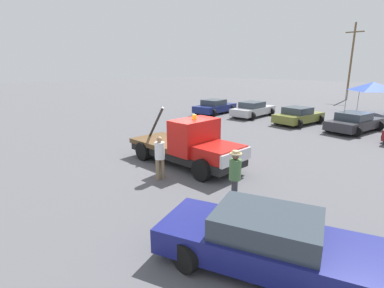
{
  "coord_description": "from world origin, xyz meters",
  "views": [
    {
      "loc": [
        9.84,
        -8.78,
        4.43
      ],
      "look_at": [
        0.5,
        0.0,
        1.05
      ],
      "focal_mm": 28.0,
      "sensor_mm": 36.0,
      "label": 1
    }
  ],
  "objects_px": {
    "person_near_truck": "(235,173)",
    "utility_pole": "(351,60)",
    "parked_car_silver": "(253,109)",
    "parked_car_charcoal": "(354,122)",
    "canopy_tent_blue": "(373,86)",
    "parked_car_olive": "(298,116)",
    "foreground_car": "(276,244)",
    "person_at_hood": "(160,155)",
    "parked_car_navy": "(215,107)",
    "tow_truck": "(190,146)"
  },
  "relations": [
    {
      "from": "parked_car_olive",
      "to": "canopy_tent_blue",
      "type": "relative_size",
      "value": 1.29
    },
    {
      "from": "person_near_truck",
      "to": "parked_car_charcoal",
      "type": "relative_size",
      "value": 0.38
    },
    {
      "from": "tow_truck",
      "to": "parked_car_navy",
      "type": "height_order",
      "value": "tow_truck"
    },
    {
      "from": "tow_truck",
      "to": "parked_car_navy",
      "type": "xyz_separation_m",
      "value": [
        -9.51,
        12.0,
        -0.28
      ]
    },
    {
      "from": "parked_car_silver",
      "to": "parked_car_charcoal",
      "type": "relative_size",
      "value": 1.01
    },
    {
      "from": "person_at_hood",
      "to": "parked_car_charcoal",
      "type": "relative_size",
      "value": 0.36
    },
    {
      "from": "foreground_car",
      "to": "parked_car_charcoal",
      "type": "height_order",
      "value": "same"
    },
    {
      "from": "person_near_truck",
      "to": "parked_car_navy",
      "type": "height_order",
      "value": "person_near_truck"
    },
    {
      "from": "foreground_car",
      "to": "parked_car_olive",
      "type": "distance_m",
      "value": 18.24
    },
    {
      "from": "parked_car_navy",
      "to": "parked_car_silver",
      "type": "height_order",
      "value": "same"
    },
    {
      "from": "parked_car_navy",
      "to": "parked_car_olive",
      "type": "xyz_separation_m",
      "value": [
        7.97,
        0.83,
        -0.0
      ]
    },
    {
      "from": "parked_car_silver",
      "to": "parked_car_charcoal",
      "type": "distance_m",
      "value": 8.41
    },
    {
      "from": "person_at_hood",
      "to": "canopy_tent_blue",
      "type": "bearing_deg",
      "value": 102.8
    },
    {
      "from": "foreground_car",
      "to": "person_at_hood",
      "type": "relative_size",
      "value": 3.23
    },
    {
      "from": "person_near_truck",
      "to": "utility_pole",
      "type": "xyz_separation_m",
      "value": [
        -9.29,
        34.79,
        4.0
      ]
    },
    {
      "from": "parked_car_navy",
      "to": "parked_car_olive",
      "type": "height_order",
      "value": "same"
    },
    {
      "from": "canopy_tent_blue",
      "to": "parked_car_silver",
      "type": "bearing_deg",
      "value": -124.67
    },
    {
      "from": "tow_truck",
      "to": "person_at_hood",
      "type": "relative_size",
      "value": 3.34
    },
    {
      "from": "tow_truck",
      "to": "canopy_tent_blue",
      "type": "xyz_separation_m",
      "value": [
        0.53,
        22.65,
        1.61
      ]
    },
    {
      "from": "tow_truck",
      "to": "foreground_car",
      "type": "height_order",
      "value": "tow_truck"
    },
    {
      "from": "tow_truck",
      "to": "parked_car_silver",
      "type": "distance_m",
      "value": 14.5
    },
    {
      "from": "tow_truck",
      "to": "parked_car_olive",
      "type": "bearing_deg",
      "value": 94.45
    },
    {
      "from": "foreground_car",
      "to": "person_at_hood",
      "type": "xyz_separation_m",
      "value": [
        -6.13,
        1.51,
        0.36
      ]
    },
    {
      "from": "foreground_car",
      "to": "parked_car_charcoal",
      "type": "distance_m",
      "value": 17.18
    },
    {
      "from": "parked_car_silver",
      "to": "utility_pole",
      "type": "xyz_separation_m",
      "value": [
        0.55,
        20.03,
        4.42
      ]
    },
    {
      "from": "person_at_hood",
      "to": "parked_car_charcoal",
      "type": "xyz_separation_m",
      "value": [
        1.99,
        15.17,
        -0.37
      ]
    },
    {
      "from": "tow_truck",
      "to": "person_near_truck",
      "type": "xyz_separation_m",
      "value": [
        3.82,
        -1.57,
        0.14
      ]
    },
    {
      "from": "tow_truck",
      "to": "parked_car_silver",
      "type": "height_order",
      "value": "tow_truck"
    },
    {
      "from": "parked_car_silver",
      "to": "canopy_tent_blue",
      "type": "xyz_separation_m",
      "value": [
        6.54,
        9.46,
        1.89
      ]
    },
    {
      "from": "person_near_truck",
      "to": "parked_car_olive",
      "type": "bearing_deg",
      "value": 60.97
    },
    {
      "from": "foreground_car",
      "to": "parked_car_navy",
      "type": "relative_size",
      "value": 1.2
    },
    {
      "from": "tow_truck",
      "to": "foreground_car",
      "type": "distance_m",
      "value": 7.43
    },
    {
      "from": "foreground_car",
      "to": "parked_car_olive",
      "type": "relative_size",
      "value": 1.3
    },
    {
      "from": "foreground_car",
      "to": "canopy_tent_blue",
      "type": "bearing_deg",
      "value": 81.18
    },
    {
      "from": "tow_truck",
      "to": "parked_car_charcoal",
      "type": "xyz_separation_m",
      "value": [
        2.4,
        13.16,
        -0.28
      ]
    },
    {
      "from": "parked_car_navy",
      "to": "utility_pole",
      "type": "relative_size",
      "value": 0.49
    },
    {
      "from": "parked_car_silver",
      "to": "parked_car_olive",
      "type": "relative_size",
      "value": 1.12
    },
    {
      "from": "parked_car_olive",
      "to": "parked_car_charcoal",
      "type": "height_order",
      "value": "same"
    },
    {
      "from": "tow_truck",
      "to": "foreground_car",
      "type": "xyz_separation_m",
      "value": [
        6.54,
        -3.51,
        -0.28
      ]
    },
    {
      "from": "person_near_truck",
      "to": "parked_car_navy",
      "type": "xyz_separation_m",
      "value": [
        -13.33,
        13.57,
        -0.42
      ]
    },
    {
      "from": "parked_car_navy",
      "to": "canopy_tent_blue",
      "type": "distance_m",
      "value": 14.76
    },
    {
      "from": "tow_truck",
      "to": "utility_pole",
      "type": "xyz_separation_m",
      "value": [
        -5.47,
        33.22,
        4.14
      ]
    },
    {
      "from": "tow_truck",
      "to": "parked_car_charcoal",
      "type": "distance_m",
      "value": 13.38
    },
    {
      "from": "parked_car_charcoal",
      "to": "canopy_tent_blue",
      "type": "height_order",
      "value": "canopy_tent_blue"
    },
    {
      "from": "parked_car_olive",
      "to": "utility_pole",
      "type": "relative_size",
      "value": 0.45
    },
    {
      "from": "parked_car_navy",
      "to": "tow_truck",
      "type": "bearing_deg",
      "value": -148.64
    },
    {
      "from": "parked_car_navy",
      "to": "parked_car_silver",
      "type": "bearing_deg",
      "value": -78.21
    },
    {
      "from": "person_near_truck",
      "to": "canopy_tent_blue",
      "type": "height_order",
      "value": "canopy_tent_blue"
    },
    {
      "from": "parked_car_navy",
      "to": "canopy_tent_blue",
      "type": "xyz_separation_m",
      "value": [
        10.04,
        10.65,
        1.89
      ]
    },
    {
      "from": "foreground_car",
      "to": "parked_car_olive",
      "type": "bearing_deg",
      "value": 94.54
    }
  ]
}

